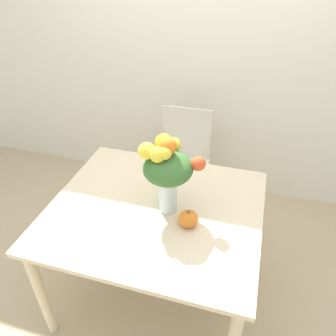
{
  "coord_description": "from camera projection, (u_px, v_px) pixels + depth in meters",
  "views": [
    {
      "loc": [
        0.46,
        -1.32,
        2.01
      ],
      "look_at": [
        0.07,
        0.01,
        1.04
      ],
      "focal_mm": 35.0,
      "sensor_mm": 36.0,
      "label": 1
    }
  ],
  "objects": [
    {
      "name": "flower_vase",
      "position": [
        167.0,
        168.0,
        1.7
      ],
      "size": [
        0.34,
        0.28,
        0.46
      ],
      "color": "silver",
      "rests_on": "dining_table"
    },
    {
      "name": "dining_chair_near_window",
      "position": [
        182.0,
        163.0,
        2.71
      ],
      "size": [
        0.43,
        0.43,
        0.92
      ],
      "rotation": [
        0.0,
        0.0,
        0.02
      ],
      "color": "silver",
      "rests_on": "ground_plane"
    },
    {
      "name": "ground_plane",
      "position": [
        158.0,
        288.0,
        2.3
      ],
      "size": [
        12.0,
        12.0,
        0.0
      ],
      "primitive_type": "plane",
      "color": "tan"
    },
    {
      "name": "wall_back",
      "position": [
        206.0,
        41.0,
        2.57
      ],
      "size": [
        8.0,
        0.06,
        2.7
      ],
      "color": "silver",
      "rests_on": "ground_plane"
    },
    {
      "name": "dining_table",
      "position": [
        156.0,
        220.0,
        1.92
      ],
      "size": [
        1.19,
        1.04,
        0.75
      ],
      "color": "beige",
      "rests_on": "ground_plane"
    },
    {
      "name": "pumpkin",
      "position": [
        188.0,
        219.0,
        1.73
      ],
      "size": [
        0.11,
        0.11,
        0.1
      ],
      "color": "orange",
      "rests_on": "dining_table"
    }
  ]
}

